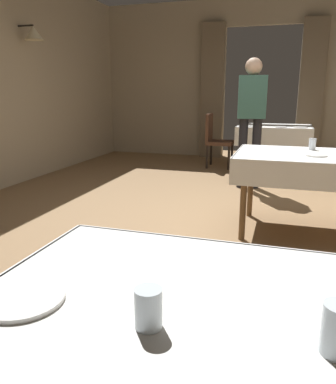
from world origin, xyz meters
name	(u,v)px	position (x,y,z in m)	size (l,w,h in m)	color
ground	(223,224)	(0.00, 0.00, 0.00)	(10.08, 10.08, 0.00)	olive
wall_back	(261,80)	(0.00, 4.18, 1.52)	(6.40, 0.27, 3.00)	tan
dining_table_near	(224,349)	(0.43, -2.79, 0.65)	(1.38, 0.98, 0.75)	brown
dining_table_mid	(312,163)	(0.78, -0.01, 0.66)	(1.36, 0.95, 0.75)	brown
dining_table_far	(274,132)	(0.35, 3.01, 0.64)	(1.20, 0.95, 0.75)	brown
chair_far_left	(216,138)	(-0.64, 2.99, 0.52)	(0.45, 0.44, 0.93)	black
plate_near_a	(23,299)	(-0.09, -2.88, 0.76)	(0.22, 0.22, 0.01)	white
glass_near_c	(148,308)	(0.26, -2.89, 0.80)	(0.07, 0.07, 0.10)	silver
plate_mid_a	(316,155)	(0.80, -0.12, 0.76)	(0.19, 0.19, 0.01)	white
glass_mid_b	(312,144)	(0.79, 0.25, 0.80)	(0.07, 0.07, 0.11)	silver
plate_far_a	(281,127)	(0.45, 2.72, 0.76)	(0.20, 0.20, 0.01)	white
glass_far_b	(255,122)	(0.02, 3.12, 0.79)	(0.07, 0.07, 0.08)	silver
plate_far_c	(300,127)	(0.75, 2.72, 0.76)	(0.22, 0.22, 0.01)	white
plate_far_d	(252,126)	(-0.01, 2.78, 0.76)	(0.19, 0.19, 0.01)	white
person_waiter_by_doorway	(251,113)	(0.07, 1.62, 1.02)	(0.39, 0.27, 1.72)	black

